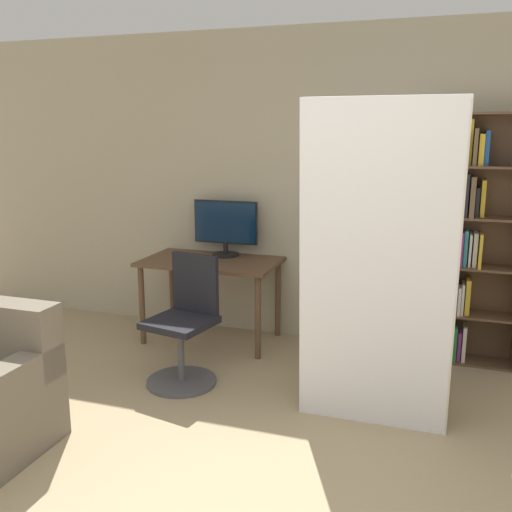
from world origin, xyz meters
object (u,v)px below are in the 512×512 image
Objects in this scene: office_chair at (185,331)px; mattress_near at (378,269)px; bookshelf at (468,241)px; monitor at (226,226)px; mattress_far at (384,259)px.

office_chair is 0.47× the size of mattress_near.
bookshelf reaches higher than office_chair.
bookshelf is 0.97× the size of mattress_near.
bookshelf is (1.96, 1.09, 0.60)m from office_chair.
mattress_near is at bearing -39.92° from monitor.
mattress_far reaches higher than monitor.
mattress_far is at bearing -32.80° from monitor.
monitor is at bearing -179.51° from bookshelf.
bookshelf is at bearing 66.55° from mattress_near.
mattress_near is at bearing -113.45° from bookshelf.
bookshelf is 0.97× the size of mattress_far.
monitor is 0.29× the size of mattress_far.
monitor is 0.29× the size of mattress_near.
office_chair is at bearing -150.80° from bookshelf.
mattress_far is at bearing -119.28° from bookshelf.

